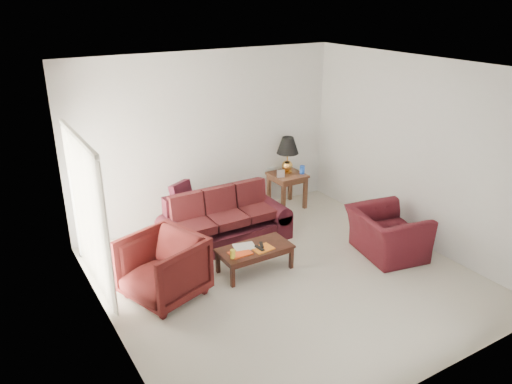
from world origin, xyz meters
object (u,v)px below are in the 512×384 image
Objects in this scene: floor_lamp at (81,213)px; armchair_left at (163,268)px; end_table at (287,190)px; armchair_right at (387,233)px; coffee_table at (255,259)px; sofa at (225,220)px.

floor_lamp reaches higher than armchair_left.
armchair_right is at bearing -83.50° from end_table.
end_table is at bearing -0.86° from floor_lamp.
armchair_left is (0.63, -1.75, -0.28)m from floor_lamp.
floor_lamp is at bearing -179.00° from armchair_left.
armchair_left reaches higher than coffee_table.
floor_lamp reaches higher than coffee_table.
end_table is 0.69× the size of armchair_left.
floor_lamp is 1.30× the size of armchair_right.
armchair_left is (-3.17, -1.69, 0.11)m from end_table.
armchair_left is 1.43m from coffee_table.
end_table is at bearing 21.38° from coffee_table.
coffee_table is at bearing 83.72° from armchair_right.
floor_lamp is 2.77m from coffee_table.
armchair_right is (0.27, -2.38, 0.03)m from end_table.
end_table is 0.46× the size of floor_lamp.
coffee_table is at bearing 69.18° from armchair_left.
end_table is 0.60× the size of armchair_right.
floor_lamp is at bearing 179.14° from end_table.
armchair_left reaches higher than sofa.
sofa is 2.16× the size of armchair_left.
armchair_right reaches higher than coffee_table.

